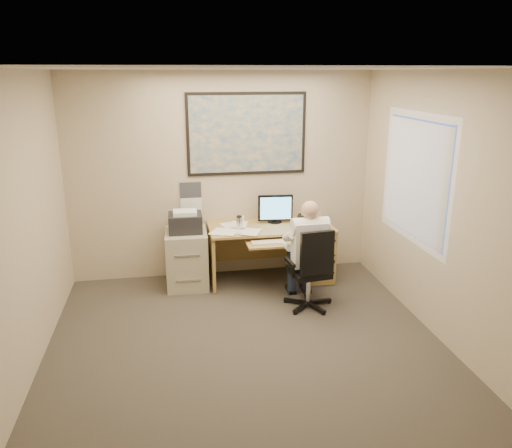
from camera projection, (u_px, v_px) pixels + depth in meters
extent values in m
cube|color=#38332B|center=(251.00, 359.00, 4.85)|extent=(4.00, 4.50, 0.00)
cube|color=white|center=(250.00, 68.00, 4.06)|extent=(4.00, 4.50, 0.00)
cube|color=#C5B395|center=(222.00, 176.00, 6.57)|extent=(4.00, 0.00, 2.70)
cube|color=#C5B395|center=(330.00, 367.00, 2.34)|extent=(4.00, 0.00, 2.70)
cube|color=#C5B395|center=(12.00, 239.00, 4.12)|extent=(0.00, 4.50, 2.70)
cube|color=#C5B395|center=(455.00, 216.00, 4.79)|extent=(0.00, 4.50, 2.70)
cube|color=#AC8D4A|center=(270.00, 227.00, 6.50)|extent=(1.60, 0.75, 0.03)
cube|color=#AE8C47|center=(312.00, 251.00, 6.70)|extent=(0.45, 0.70, 0.70)
cube|color=#AE8C47|center=(212.00, 258.00, 6.47)|extent=(0.04, 0.70, 0.70)
cube|color=#AE8C47|center=(265.00, 239.00, 6.90)|extent=(1.55, 0.03, 0.55)
cylinder|color=black|center=(275.00, 222.00, 6.64)|extent=(0.18, 0.18, 0.02)
cube|color=black|center=(275.00, 208.00, 6.57)|extent=(0.46, 0.08, 0.35)
cube|color=#5DBCFF|center=(276.00, 208.00, 6.55)|extent=(0.41, 0.04, 0.30)
cube|color=#AC8D4A|center=(269.00, 244.00, 6.08)|extent=(0.55, 0.30, 0.02)
cube|color=beige|center=(269.00, 242.00, 6.07)|extent=(0.43, 0.14, 0.02)
cube|color=black|center=(305.00, 219.00, 6.69)|extent=(0.25, 0.24, 0.05)
cylinder|color=silver|center=(239.00, 223.00, 6.31)|extent=(0.08, 0.08, 0.17)
cylinder|color=white|center=(242.00, 219.00, 6.62)|extent=(0.07, 0.07, 0.09)
cube|color=white|center=(236.00, 227.00, 6.41)|extent=(0.60, 0.56, 0.02)
cube|color=#1E4C93|center=(247.00, 134.00, 6.45)|extent=(1.56, 0.03, 1.06)
cube|color=white|center=(191.00, 198.00, 6.57)|extent=(0.28, 0.01, 0.42)
cube|color=#ADA58B|center=(187.00, 258.00, 6.43)|extent=(0.53, 0.64, 0.73)
cube|color=black|center=(185.00, 223.00, 6.29)|extent=(0.42, 0.37, 0.23)
cube|color=white|center=(185.00, 213.00, 6.23)|extent=(0.30, 0.24, 0.05)
cylinder|color=silver|center=(308.00, 288.00, 5.88)|extent=(0.06, 0.06, 0.37)
cube|color=black|center=(309.00, 272.00, 5.82)|extent=(0.47, 0.47, 0.06)
cube|color=black|center=(313.00, 254.00, 5.53)|extent=(0.39, 0.10, 0.51)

